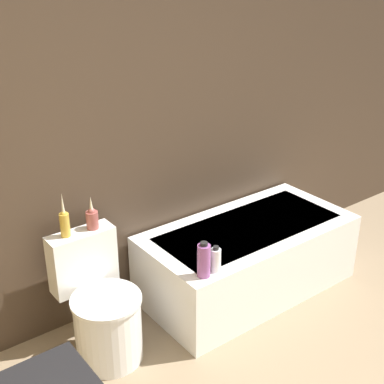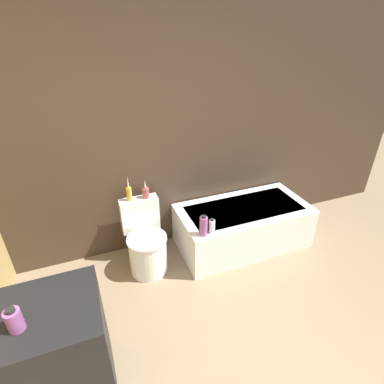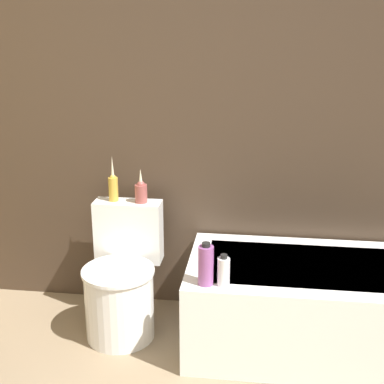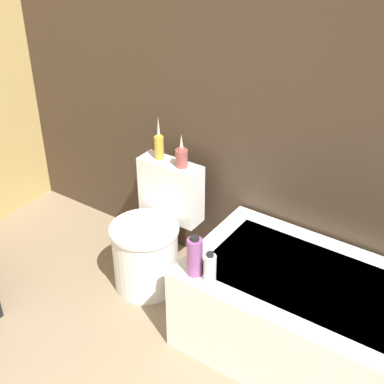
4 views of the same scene
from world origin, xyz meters
TOP-DOWN VIEW (x-y plane):
  - wall_back_tiled at (0.00, 2.38)m, footprint 6.40×0.06m
  - bathtub at (0.80, 1.96)m, footprint 1.47×0.74m
  - toilet at (-0.33, 1.98)m, footprint 0.41×0.54m
  - vase_gold at (-0.41, 2.18)m, footprint 0.06×0.06m
  - vase_silver at (-0.25, 2.18)m, footprint 0.07×0.07m
  - shampoo_bottle_tall at (0.18, 1.67)m, footprint 0.08×0.08m
  - shampoo_bottle_short at (0.27, 1.67)m, footprint 0.06×0.06m

SIDE VIEW (x-z plane):
  - bathtub at x=0.80m, z-range 0.00..0.49m
  - toilet at x=-0.33m, z-range -0.07..0.66m
  - shampoo_bottle_short at x=0.27m, z-range 0.48..0.65m
  - shampoo_bottle_tall at x=0.18m, z-range 0.48..0.71m
  - vase_silver at x=-0.25m, z-range 0.70..0.90m
  - vase_gold at x=-0.41m, z-range 0.68..0.95m
  - wall_back_tiled at x=0.00m, z-range 0.00..2.60m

